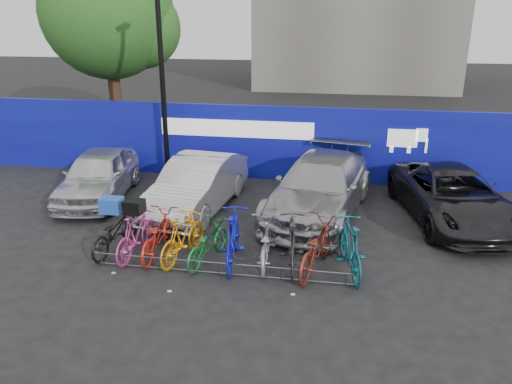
% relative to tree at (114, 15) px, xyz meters
% --- Properties ---
extents(ground, '(100.00, 100.00, 0.00)m').
position_rel_tree_xyz_m(ground, '(6.77, -10.06, -5.07)').
color(ground, black).
rests_on(ground, ground).
extents(hoarding, '(22.00, 0.18, 2.40)m').
position_rel_tree_xyz_m(hoarding, '(6.78, -4.06, -3.86)').
color(hoarding, '#0E0987').
rests_on(hoarding, ground).
extents(tree, '(5.40, 5.20, 7.80)m').
position_rel_tree_xyz_m(tree, '(0.00, 0.00, 0.00)').
color(tree, '#382314').
rests_on(tree, ground).
extents(lamppost, '(0.25, 0.50, 6.11)m').
position_rel_tree_xyz_m(lamppost, '(3.57, -4.66, -1.80)').
color(lamppost, black).
rests_on(lamppost, ground).
extents(bike_rack, '(5.60, 0.03, 0.30)m').
position_rel_tree_xyz_m(bike_rack, '(6.77, -10.66, -4.91)').
color(bike_rack, '#595B60').
rests_on(bike_rack, ground).
extents(car_0, '(2.28, 4.37, 1.42)m').
position_rel_tree_xyz_m(car_0, '(2.20, -6.74, -4.36)').
color(car_0, silver).
rests_on(car_0, ground).
extents(car_1, '(2.05, 4.55, 1.45)m').
position_rel_tree_xyz_m(car_1, '(5.31, -7.16, -4.34)').
color(car_1, '#B5B4B9').
rests_on(car_1, ground).
extents(car_2, '(3.15, 5.61, 1.54)m').
position_rel_tree_xyz_m(car_2, '(8.64, -6.86, -4.30)').
color(car_2, '#9A9B9E').
rests_on(car_2, ground).
extents(car_3, '(3.15, 5.21, 1.35)m').
position_rel_tree_xyz_m(car_3, '(12.06, -6.74, -4.39)').
color(car_3, black).
rests_on(car_3, ground).
extents(bike_0, '(0.87, 1.89, 0.96)m').
position_rel_tree_xyz_m(bike_0, '(4.18, -9.95, -4.59)').
color(bike_0, black).
rests_on(bike_0, ground).
extents(bike_1, '(0.72, 1.78, 1.04)m').
position_rel_tree_xyz_m(bike_1, '(4.77, -10.10, -4.55)').
color(bike_1, '#C63A8C').
rests_on(bike_1, ground).
extents(bike_2, '(0.69, 1.89, 0.99)m').
position_rel_tree_xyz_m(bike_2, '(5.21, -9.97, -4.57)').
color(bike_2, red).
rests_on(bike_2, ground).
extents(bike_3, '(0.93, 1.85, 1.07)m').
position_rel_tree_xyz_m(bike_3, '(5.84, -10.10, -4.53)').
color(bike_3, orange).
rests_on(bike_3, ground).
extents(bike_4, '(1.00, 1.80, 0.89)m').
position_rel_tree_xyz_m(bike_4, '(6.39, -10.11, -4.62)').
color(bike_4, '#146A2D').
rests_on(bike_4, ground).
extents(bike_5, '(0.78, 2.09, 1.23)m').
position_rel_tree_xyz_m(bike_5, '(6.96, -10.11, -4.46)').
color(bike_5, '#1216AB').
rests_on(bike_5, ground).
extents(bike_6, '(0.81, 1.87, 0.96)m').
position_rel_tree_xyz_m(bike_6, '(7.63, -9.96, -4.59)').
color(bike_6, '#939399').
rests_on(bike_6, ground).
extents(bike_7, '(0.76, 1.94, 1.14)m').
position_rel_tree_xyz_m(bike_7, '(8.22, -10.03, -4.50)').
color(bike_7, '#27272A').
rests_on(bike_7, ground).
extents(bike_8, '(1.22, 2.18, 1.09)m').
position_rel_tree_xyz_m(bike_8, '(8.74, -10.08, -4.53)').
color(bike_8, maroon).
rests_on(bike_8, ground).
extents(bike_9, '(0.94, 2.02, 1.17)m').
position_rel_tree_xyz_m(bike_9, '(9.44, -10.08, -4.48)').
color(bike_9, '#0F5465').
rests_on(bike_9, ground).
extents(cargo_crate, '(0.47, 0.36, 0.33)m').
position_rel_tree_xyz_m(cargo_crate, '(4.18, -9.95, -3.95)').
color(cargo_crate, '#1E4AAC').
rests_on(cargo_crate, bike_0).
extents(cargo_topcase, '(0.43, 0.39, 0.30)m').
position_rel_tree_xyz_m(cargo_topcase, '(4.77, -10.10, -3.88)').
color(cargo_topcase, black).
rests_on(cargo_topcase, bike_1).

